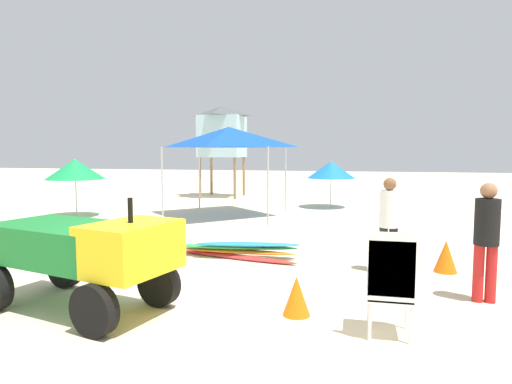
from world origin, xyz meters
TOP-DOWN VIEW (x-y plane):
  - ground at (0.00, 0.00)m, footprint 80.00×80.00m
  - utility_cart at (-1.48, -0.14)m, footprint 2.77×1.84m
  - stacked_plastic_chairs at (2.29, -0.19)m, footprint 0.48×0.48m
  - surfboard_pile at (-0.27, 3.00)m, footprint 2.52×0.80m
  - lifeguard_near_left at (2.46, 2.54)m, footprint 0.32×0.32m
  - lifeguard_near_center at (3.64, 1.32)m, footprint 0.32×0.32m
  - popup_canopy at (-1.99, 8.31)m, footprint 3.16×3.16m
  - lifeguard_tower at (-3.88, 13.82)m, footprint 1.98×1.98m
  - beach_umbrella_left at (1.04, 11.08)m, footprint 1.73×1.73m
  - beach_umbrella_mid at (-6.56, 7.04)m, footprint 1.79×1.79m
  - traffic_cone_near at (3.42, 2.80)m, footprint 0.38×0.38m
  - traffic_cone_far at (1.21, 0.26)m, footprint 0.35×0.35m

SIDE VIEW (x-z plane):
  - ground at x=0.00m, z-range 0.00..0.00m
  - surfboard_pile at x=-0.27m, z-range 0.00..0.32m
  - traffic_cone_far at x=1.21m, z-range 0.00..0.50m
  - traffic_cone_near at x=3.42m, z-range 0.00..0.55m
  - stacked_plastic_chairs at x=2.29m, z-range 0.10..1.30m
  - utility_cart at x=-1.48m, z-range 0.03..1.53m
  - lifeguard_near_left at x=2.46m, z-range 0.12..1.72m
  - lifeguard_near_center at x=3.64m, z-range 0.12..1.75m
  - beach_umbrella_left at x=1.04m, z-range 0.53..2.21m
  - beach_umbrella_mid at x=-6.56m, z-range 0.59..2.39m
  - popup_canopy at x=-1.99m, z-range 1.08..3.88m
  - lifeguard_tower at x=-3.88m, z-range 0.90..4.92m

